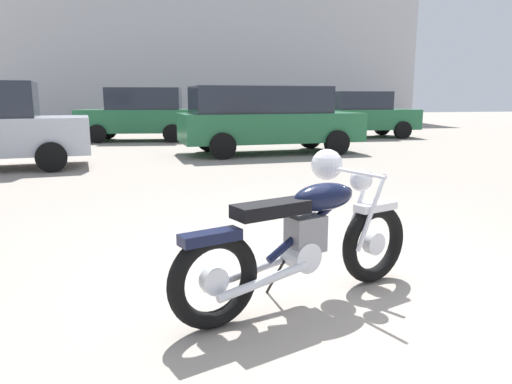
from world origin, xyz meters
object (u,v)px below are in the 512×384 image
pale_sedan_back (267,118)px  blue_hatchback_right (140,114)px  vintage_motorcycle (307,235)px  silver_sedan_mid (358,115)px

pale_sedan_back → blue_hatchback_right: bearing=121.4°
vintage_motorcycle → silver_sedan_mid: (6.55, 13.44, 0.34)m
pale_sedan_back → blue_hatchback_right: 5.69m
blue_hatchback_right → silver_sedan_mid: bearing=-175.1°
vintage_motorcycle → silver_sedan_mid: bearing=43.6°
vintage_motorcycle → silver_sedan_mid: size_ratio=0.46×
silver_sedan_mid → blue_hatchback_right: (-7.84, 0.35, 0.08)m
pale_sedan_back → vintage_motorcycle: bearing=-106.0°
pale_sedan_back → silver_sedan_mid: pale_sedan_back is taller
silver_sedan_mid → blue_hatchback_right: 7.85m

